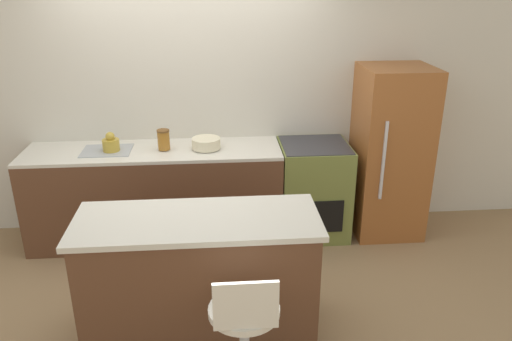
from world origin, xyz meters
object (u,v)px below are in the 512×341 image
mixing_bowl (206,143)px  kettle (111,143)px  refrigerator (390,152)px  stool_chair (245,335)px  oven_range (313,189)px

mixing_bowl → kettle: bearing=180.0°
refrigerator → stool_chair: refrigerator is taller
oven_range → stool_chair: stool_chair is taller
oven_range → refrigerator: (0.73, -0.00, 0.36)m
oven_range → mixing_bowl: 1.14m
refrigerator → oven_range: bearing=179.9°
kettle → mixing_bowl: kettle is taller
stool_chair → mixing_bowl: size_ratio=3.55×
oven_range → refrigerator: bearing=-0.1°
refrigerator → kettle: bearing=-179.7°
mixing_bowl → oven_range: bearing=0.9°
refrigerator → kettle: size_ratio=9.32×
stool_chair → kettle: bearing=118.2°
oven_range → stool_chair: 2.19m
kettle → mixing_bowl: bearing=-0.0°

